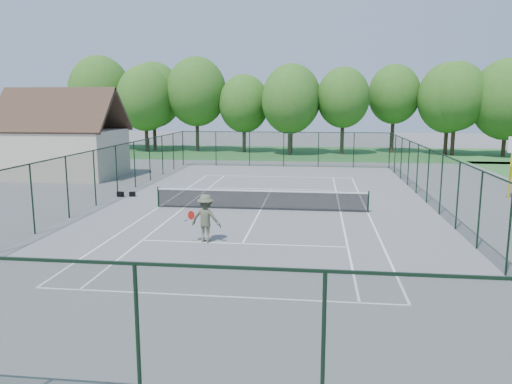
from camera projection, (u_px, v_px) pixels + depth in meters
ground at (261, 210)px, 26.02m from camera, size 140.00×140.00×0.00m
grass_far at (291, 153)px, 55.33m from camera, size 80.00×16.00×0.01m
court_lines at (261, 210)px, 26.01m from camera, size 11.05×23.85×0.01m
tennis_net at (261, 199)px, 25.91m from camera, size 11.08×0.08×1.10m
fence_enclosure at (261, 180)px, 25.74m from camera, size 18.05×36.05×3.02m
utility_building at (62, 135)px, 37.13m from camera, size 8.60×6.27×6.63m
tree_line_far at (291, 98)px, 54.27m from camera, size 39.40×6.40×9.70m
sports_bag_a at (120, 194)px, 29.60m from camera, size 0.41×0.29×0.30m
sports_bag_b at (132, 194)px, 29.66m from camera, size 0.43×0.36×0.29m
tennis_player at (206, 218)px, 19.88m from camera, size 1.85×0.95×1.93m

